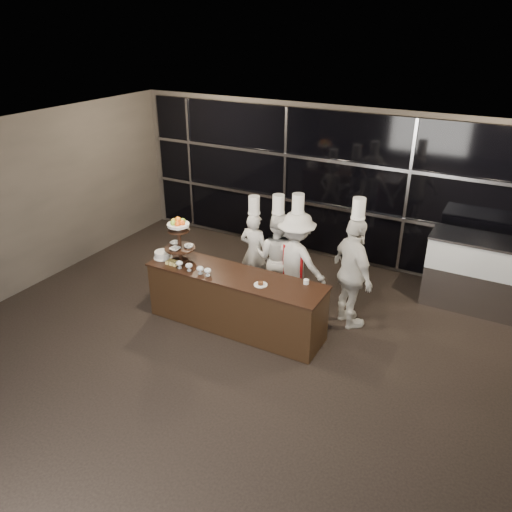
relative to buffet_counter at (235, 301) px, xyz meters
The scene contains 14 objects.
room 2.23m from the buffet_counter, 73.18° to the right, with size 10.00×10.00×10.00m.
window_wall 3.27m from the buffet_counter, 79.39° to the left, with size 8.60×0.10×2.80m.
buffet_counter is the anchor object (origin of this frame).
display_stand 1.33m from the buffet_counter, behind, with size 0.48×0.48×0.74m.
compotes 0.83m from the buffet_counter, 159.46° to the right, with size 0.63×0.11×0.12m.
layer_cake 1.41m from the buffet_counter, behind, with size 0.30×0.30×0.11m.
pastry_squares 1.15m from the buffet_counter, behind, with size 0.20×0.13×0.05m.
small_plate 0.69m from the buffet_counter, 11.45° to the right, with size 0.20×0.20×0.05m.
chef_cup 1.19m from the buffet_counter, 13.33° to the left, with size 0.08×0.08×0.07m, color white.
display_case 3.97m from the buffet_counter, 37.46° to the left, with size 1.56×0.68×1.24m.
chef_a 1.26m from the buffet_counter, 105.08° to the left, with size 0.53×0.35×1.75m.
chef_b 1.14m from the buffet_counter, 80.45° to the left, with size 0.83×0.67×1.89m.
chef_c 1.21m from the buffet_counter, 61.20° to the left, with size 1.17×0.79×1.98m.
chef_d 1.85m from the buffet_counter, 31.02° to the left, with size 1.07×1.05×2.10m.
Camera 1 is at (2.89, -3.78, 4.42)m, focal length 35.00 mm.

